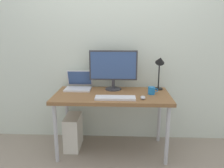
{
  "coord_description": "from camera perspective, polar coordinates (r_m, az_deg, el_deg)",
  "views": [
    {
      "loc": [
        0.11,
        -2.49,
        1.47
      ],
      "look_at": [
        0.0,
        0.0,
        0.85
      ],
      "focal_mm": 35.65,
      "sensor_mm": 36.0,
      "label": 1
    }
  ],
  "objects": [
    {
      "name": "monitor",
      "position": [
        2.73,
        0.33,
        4.25
      ],
      "size": [
        0.59,
        0.2,
        0.49
      ],
      "color": "#333338",
      "rests_on": "desk"
    },
    {
      "name": "back_wall",
      "position": [
        2.89,
        0.34,
        10.57
      ],
      "size": [
        4.4,
        0.04,
        2.6
      ],
      "primitive_type": "cube",
      "color": "silver",
      "rests_on": "ground_plane"
    },
    {
      "name": "ground_plane",
      "position": [
        2.9,
        0.0,
        -16.54
      ],
      "size": [
        6.0,
        6.0,
        0.0
      ],
      "primitive_type": "plane",
      "color": "gray"
    },
    {
      "name": "keyboard",
      "position": [
        2.42,
        0.85,
        -3.58
      ],
      "size": [
        0.44,
        0.14,
        0.02
      ],
      "primitive_type": "cube",
      "color": "silver",
      "rests_on": "desk"
    },
    {
      "name": "mouse",
      "position": [
        2.44,
        7.93,
        -3.46
      ],
      "size": [
        0.06,
        0.09,
        0.03
      ],
      "primitive_type": "ellipsoid",
      "color": "#B2B2B7",
      "rests_on": "desk"
    },
    {
      "name": "desk_lamp",
      "position": [
        2.77,
        12.16,
        4.7
      ],
      "size": [
        0.11,
        0.16,
        0.44
      ],
      "color": "black",
      "rests_on": "desk"
    },
    {
      "name": "computer_tower",
      "position": [
        2.91,
        -9.92,
        -11.98
      ],
      "size": [
        0.18,
        0.36,
        0.42
      ],
      "primitive_type": "cube",
      "color": "silver",
      "rests_on": "ground_plane"
    },
    {
      "name": "coffee_mug",
      "position": [
        2.63,
        10.12,
        -1.66
      ],
      "size": [
        0.12,
        0.08,
        0.09
      ],
      "color": "#1E72BF",
      "rests_on": "desk"
    },
    {
      "name": "desk",
      "position": [
        2.63,
        0.0,
        -3.98
      ],
      "size": [
        1.35,
        0.66,
        0.73
      ],
      "color": "brown",
      "rests_on": "ground_plane"
    },
    {
      "name": "laptop",
      "position": [
        2.85,
        -8.53,
        -0.08
      ],
      "size": [
        0.32,
        0.29,
        0.22
      ],
      "color": "silver",
      "rests_on": "desk"
    }
  ]
}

